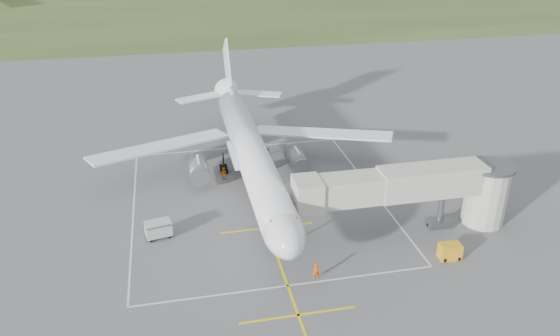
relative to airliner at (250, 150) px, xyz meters
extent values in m
plane|color=#535355|center=(0.00, -0.75, -4.39)|extent=(700.00, 700.00, 0.00)
cube|color=#38481F|center=(0.00, 129.25, -4.38)|extent=(700.00, 120.00, 0.02)
cube|color=yellow|center=(0.00, -5.75, -4.38)|extent=(0.25, 60.00, 0.01)
cube|color=yellow|center=(0.00, -24.75, -4.38)|extent=(10.00, 0.25, 0.01)
cube|color=yellow|center=(0.00, -10.75, -4.38)|extent=(10.00, 0.25, 0.01)
cube|color=silver|center=(0.00, 11.25, -4.38)|extent=(28.00, 0.20, 0.01)
cube|color=silver|center=(0.00, -20.75, -4.38)|extent=(28.00, 0.20, 0.01)
cube|color=silver|center=(-14.00, -4.75, -4.38)|extent=(0.20, 32.00, 0.01)
cube|color=silver|center=(14.00, -4.75, -4.38)|extent=(0.20, 32.00, 0.01)
cylinder|color=white|center=(0.00, -0.75, 0.11)|extent=(3.80, 36.00, 3.80)
ellipsoid|color=white|center=(0.00, -18.75, 0.11)|extent=(3.80, 7.22, 3.80)
cube|color=black|center=(0.00, -19.65, 1.16)|extent=(2.40, 1.60, 0.99)
cone|color=white|center=(0.00, 19.75, 0.51)|extent=(3.80, 6.00, 3.80)
cube|color=white|center=(10.50, 5.25, -0.74)|extent=(17.93, 11.24, 1.23)
cube|color=white|center=(-10.50, 5.25, -0.74)|extent=(17.93, 11.24, 1.23)
cube|color=white|center=(0.00, 2.25, -1.44)|extent=(4.20, 8.00, 0.50)
cube|color=white|center=(0.00, 20.45, 4.81)|extent=(0.30, 7.89, 8.65)
cube|color=white|center=(0.00, 18.25, 1.81)|extent=(0.35, 5.00, 1.20)
cube|color=white|center=(4.20, 19.45, 0.71)|extent=(7.85, 5.03, 0.20)
cube|color=white|center=(-4.20, 19.45, 0.71)|extent=(7.85, 5.03, 0.20)
cylinder|color=slate|center=(6.20, 1.75, -2.49)|extent=(2.30, 4.20, 2.30)
cube|color=white|center=(6.20, 1.45, -1.69)|extent=(0.25, 2.40, 1.20)
cylinder|color=slate|center=(-6.20, 1.75, -2.49)|extent=(2.30, 4.20, 2.30)
cube|color=white|center=(-6.20, 1.45, -1.69)|extent=(0.25, 2.40, 1.20)
cylinder|color=black|center=(0.00, -15.25, -3.09)|extent=(0.18, 0.18, 2.60)
cylinder|color=black|center=(-0.11, -15.25, -3.99)|extent=(0.28, 0.80, 0.80)
cylinder|color=black|center=(0.11, -15.25, -3.99)|extent=(0.28, 0.80, 0.80)
cylinder|color=black|center=(2.90, 3.75, -2.99)|extent=(0.22, 0.22, 2.80)
cylinder|color=black|center=(2.62, 3.40, -3.91)|extent=(0.32, 0.96, 0.96)
cylinder|color=black|center=(3.18, 3.40, -3.91)|extent=(0.32, 0.96, 0.96)
cylinder|color=black|center=(2.62, 4.10, -3.91)|extent=(0.32, 0.96, 0.96)
cylinder|color=black|center=(3.18, 4.10, -3.91)|extent=(0.32, 0.96, 0.96)
cylinder|color=black|center=(-2.90, 3.75, -2.99)|extent=(0.22, 0.22, 2.80)
cylinder|color=black|center=(-3.18, 3.40, -3.91)|extent=(0.32, 0.96, 0.96)
cylinder|color=black|center=(-2.62, 3.40, -3.91)|extent=(0.32, 0.96, 0.96)
cylinder|color=black|center=(-3.18, 4.10, -3.91)|extent=(0.32, 0.96, 0.96)
cylinder|color=black|center=(-2.62, 4.10, -3.91)|extent=(0.32, 0.96, 0.96)
cube|color=#AEAA9D|center=(7.74, -14.25, 1.21)|extent=(11.09, 2.90, 2.80)
cube|color=#AEAA9D|center=(16.46, -14.25, 1.31)|extent=(11.09, 3.10, 3.00)
cube|color=#AEAA9D|center=(3.40, -14.25, 1.21)|extent=(2.60, 3.40, 3.00)
cylinder|color=#515458|center=(18.00, -14.25, -2.29)|extent=(0.70, 0.70, 4.20)
cube|color=#515458|center=(18.00, -14.25, -3.94)|extent=(2.60, 1.40, 0.90)
cylinder|color=#AEAA9D|center=(23.00, -14.25, -1.19)|extent=(4.40, 4.40, 6.40)
cylinder|color=#515458|center=(23.00, -14.25, 2.21)|extent=(5.00, 5.00, 0.30)
cylinder|color=black|center=(17.00, -14.25, -4.04)|extent=(0.70, 0.30, 0.70)
cylinder|color=black|center=(19.00, -14.25, -4.04)|extent=(0.70, 0.30, 0.70)
cube|color=gold|center=(16.31, -19.79, -3.62)|extent=(2.14, 1.47, 1.54)
cylinder|color=black|center=(15.55, -20.31, -4.17)|extent=(0.24, 0.47, 0.45)
cylinder|color=black|center=(16.99, -20.40, -4.17)|extent=(0.24, 0.47, 0.45)
cube|color=#B4B4B4|center=(-11.23, -10.17, -3.50)|extent=(2.87, 2.04, 1.15)
cube|color=#B4B4B4|center=(-11.23, -10.17, -2.61)|extent=(2.87, 2.04, 0.08)
cylinder|color=black|center=(-12.14, -10.99, -3.29)|extent=(0.08, 0.08, 1.36)
cylinder|color=black|center=(-10.08, -10.59, -3.29)|extent=(0.08, 0.08, 1.36)
cylinder|color=black|center=(-12.38, -9.76, -3.29)|extent=(0.08, 0.08, 1.36)
cylinder|color=black|center=(-10.32, -9.36, -3.29)|extent=(0.08, 0.08, 1.36)
cylinder|color=black|center=(-12.05, -10.92, -4.18)|extent=(0.26, 0.45, 0.42)
cylinder|color=black|center=(-10.20, -10.56, -4.18)|extent=(0.26, 0.45, 0.42)
cylinder|color=black|center=(-12.26, -9.79, -4.18)|extent=(0.26, 0.45, 0.42)
cylinder|color=black|center=(-10.42, -9.43, -4.18)|extent=(0.26, 0.45, 0.42)
imported|color=#DE4C07|center=(2.77, -20.27, -3.56)|extent=(0.61, 0.40, 1.67)
imported|color=orange|center=(-3.13, 1.83, -3.62)|extent=(0.88, 0.77, 1.55)
camera|label=1|loc=(-8.95, -59.43, 26.44)|focal=35.00mm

